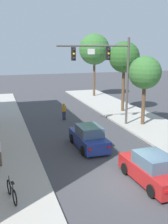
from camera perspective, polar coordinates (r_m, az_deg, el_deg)
ground_plane at (r=15.24m, az=9.13°, el=-13.86°), size 120.00×120.00×0.00m
traffic_signal_mast at (r=23.76m, az=5.10°, el=9.37°), size 6.29×0.38×7.50m
car_lead_blue at (r=19.50m, az=0.96°, el=-5.25°), size 1.88×4.26×1.60m
car_following_red at (r=15.07m, az=13.70°, el=-11.36°), size 1.96×4.30×1.60m
pedestrian_crossing_road at (r=26.79m, az=-4.10°, el=0.26°), size 0.36×0.22×1.64m
bicycle_leaning at (r=13.44m, az=-14.51°, el=-15.45°), size 0.37×1.75×0.98m
street_tree_second at (r=24.72m, az=12.31°, el=7.76°), size 2.82×2.82×5.98m
street_tree_third at (r=29.67m, az=8.19°, el=10.94°), size 3.20×3.20×7.29m
street_tree_farthest at (r=38.98m, az=2.13°, el=12.62°), size 4.18×4.18×8.48m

